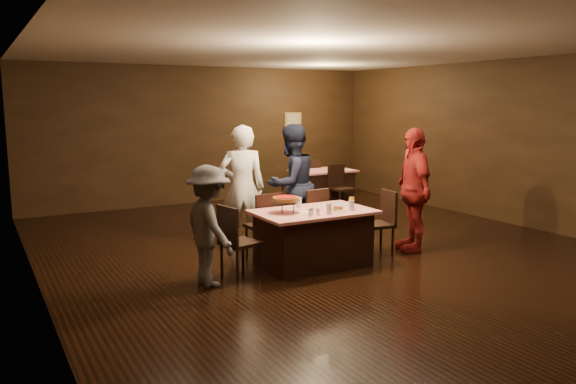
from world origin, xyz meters
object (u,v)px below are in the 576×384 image
object	(u,v)px
main_table	(313,238)
chair_back_near	(342,188)
plate_empty	(340,205)
back_table	(323,188)
diner_grey_knit	(209,226)
chair_back_far	(309,180)
chair_far_right	(309,219)
chair_end_left	(240,241)
pizza_stand	(286,199)
glass_front_right	(351,205)
glass_amber	(352,202)
glass_back	(299,202)
diner_white_jacket	(242,188)
chair_end_right	(377,223)
diner_navy_hoodie	(291,184)
diner_red_shirt	(413,190)
glass_front_left	(329,209)
chair_far_left	(262,224)

from	to	relation	value
main_table	chair_back_near	world-z (taller)	chair_back_near
chair_back_near	plate_empty	size ratio (longest dim) A/B	3.80
back_table	diner_grey_knit	size ratio (longest dim) A/B	0.88
chair_back_far	chair_far_right	bearing A→B (deg)	68.31
chair_end_left	pizza_stand	world-z (taller)	pizza_stand
chair_back_far	glass_front_right	world-z (taller)	chair_back_far
pizza_stand	glass_amber	xyz separation A→B (m)	(1.00, -0.10, -0.11)
main_table	glass_back	xyz separation A→B (m)	(-0.05, 0.30, 0.46)
chair_end_left	diner_white_jacket	size ratio (longest dim) A/B	0.50
diner_grey_knit	chair_far_right	bearing A→B (deg)	-71.91
plate_empty	glass_back	size ratio (longest dim) A/B	1.79
chair_back_near	pizza_stand	distance (m)	4.30
chair_back_near	glass_front_right	xyz separation A→B (m)	(-2.17, -3.33, 0.37)
chair_back_near	chair_end_right	bearing A→B (deg)	-119.07
chair_back_far	diner_grey_knit	distance (m)	6.10
diner_navy_hoodie	glass_amber	bearing A→B (deg)	86.34
main_table	chair_back_far	world-z (taller)	chair_back_far
diner_red_shirt	plate_empty	size ratio (longest dim) A/B	7.42
chair_end_left	pizza_stand	distance (m)	0.85
chair_back_far	diner_navy_hoodie	bearing A→B (deg)	64.11
back_table	glass_front_right	size ratio (longest dim) A/B	9.29
glass_front_left	glass_back	distance (m)	0.61
plate_empty	chair_end_right	bearing A→B (deg)	-15.26
main_table	chair_end_right	bearing A→B (deg)	-0.00
chair_far_left	diner_navy_hoodie	size ratio (longest dim) A/B	0.50
glass_front_left	glass_back	world-z (taller)	same
diner_navy_hoodie	glass_front_left	bearing A→B (deg)	64.25
diner_navy_hoodie	pizza_stand	xyz separation A→B (m)	(-0.76, -1.18, 0.01)
chair_far_right	diner_navy_hoodie	world-z (taller)	diner_navy_hoodie
back_table	chair_far_right	size ratio (longest dim) A/B	1.37
chair_end_right	glass_front_right	world-z (taller)	chair_end_right
glass_amber	glass_back	world-z (taller)	same
chair_far_left	chair_end_left	xyz separation A→B (m)	(-0.70, -0.75, 0.00)
chair_far_right	glass_back	bearing A→B (deg)	37.13
back_table	chair_far_left	bearing A→B (deg)	-134.90
chair_far_right	glass_back	distance (m)	0.73
chair_back_near	chair_back_far	xyz separation A→B (m)	(0.00, 1.30, 0.00)
chair_end_right	glass_front_left	xyz separation A→B (m)	(-1.05, -0.30, 0.37)
chair_far_left	glass_back	distance (m)	0.68
glass_back	chair_back_far	bearing A→B (deg)	56.81
plate_empty	glass_front_right	size ratio (longest dim) A/B	1.79
pizza_stand	plate_empty	size ratio (longest dim) A/B	1.52
chair_end_right	glass_front_right	size ratio (longest dim) A/B	6.79
chair_far_right	glass_front_left	distance (m)	1.17
diner_navy_hoodie	chair_back_far	bearing A→B (deg)	-139.92
glass_back	diner_navy_hoodie	bearing A→B (deg)	66.18
back_table	chair_back_far	world-z (taller)	chair_back_far
chair_back_far	diner_grey_knit	world-z (taller)	diner_grey_knit
chair_far_left	chair_end_right	distance (m)	1.68
glass_amber	glass_back	xyz separation A→B (m)	(-0.65, 0.35, 0.00)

